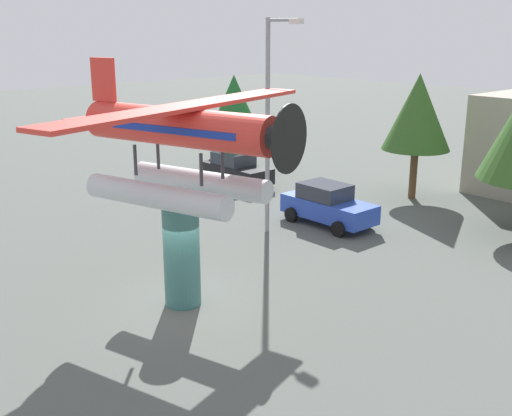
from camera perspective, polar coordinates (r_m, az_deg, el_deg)
ground_plane at (r=19.53m, az=-6.65°, el=-8.65°), size 140.00×140.00×0.00m
display_pedestal at (r=18.90m, az=-6.81°, el=-4.10°), size 1.10×1.10×3.30m
floatplane_monument at (r=17.94m, az=-6.84°, el=5.81°), size 7.19×10.30×4.00m
car_near_black at (r=33.30m, az=-1.87°, el=3.57°), size 4.20×2.02×1.76m
car_mid_blue at (r=26.78m, az=6.57°, el=0.31°), size 4.20×2.02×1.76m
streetlight_primary at (r=24.69m, az=1.36°, el=8.61°), size 1.84×0.28×8.52m
tree_west at (r=36.01m, az=-2.00°, el=8.83°), size 3.69×3.69×5.60m
tree_east at (r=31.13m, az=14.56°, el=8.45°), size 3.27×3.27×6.08m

